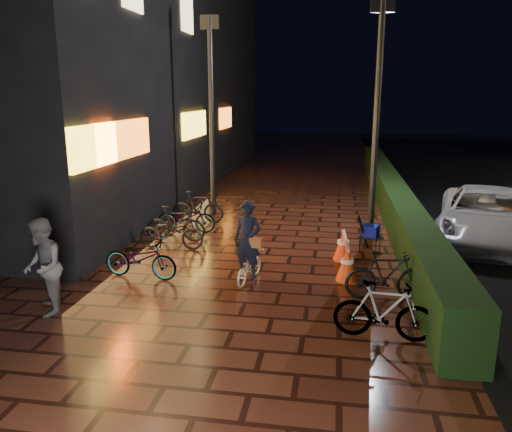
% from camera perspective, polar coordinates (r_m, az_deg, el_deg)
% --- Properties ---
extents(ground, '(80.00, 80.00, 0.00)m').
position_cam_1_polar(ground, '(9.11, -1.23, -9.88)').
color(ground, '#381911').
rests_on(ground, ground).
extents(hedge, '(0.70, 20.00, 1.00)m').
position_cam_1_polar(hedge, '(16.60, 15.17, 2.36)').
color(hedge, black).
rests_on(hedge, ground).
extents(bystander_person, '(0.95, 1.02, 1.67)m').
position_cam_1_polar(bystander_person, '(9.12, -23.21, -5.39)').
color(bystander_person, slate).
rests_on(bystander_person, ground).
extents(van, '(3.33, 5.23, 1.34)m').
position_cam_1_polar(van, '(13.75, 24.82, -0.01)').
color(van, silver).
rests_on(van, ground).
extents(storefront_block, '(12.09, 22.00, 9.00)m').
position_cam_1_polar(storefront_block, '(22.59, -20.77, 15.09)').
color(storefront_block, black).
rests_on(storefront_block, ground).
extents(lamp_post_hedge, '(0.56, 0.17, 5.88)m').
position_cam_1_polar(lamp_post_hedge, '(12.71, 13.65, 11.52)').
color(lamp_post_hedge, black).
rests_on(lamp_post_hedge, ground).
extents(lamp_post_sf, '(0.55, 0.16, 5.85)m').
position_cam_1_polar(lamp_post_sf, '(15.29, -5.11, 12.11)').
color(lamp_post_sf, black).
rests_on(lamp_post_sf, ground).
extents(cyclist, '(0.66, 1.22, 1.66)m').
position_cam_1_polar(cyclist, '(9.86, -0.89, -4.17)').
color(cyclist, silver).
rests_on(cyclist, ground).
extents(traffic_barrier, '(0.50, 1.72, 0.69)m').
position_cam_1_polar(traffic_barrier, '(10.78, 10.13, -4.32)').
color(traffic_barrier, '#F53B0C').
rests_on(traffic_barrier, ground).
extents(cart_assembly, '(0.65, 0.56, 0.93)m').
position_cam_1_polar(cart_assembly, '(12.08, 12.88, -1.83)').
color(cart_assembly, black).
rests_on(cart_assembly, ground).
extents(parked_bikes_storefront, '(1.72, 5.14, 0.92)m').
position_cam_1_polar(parked_bikes_storefront, '(12.62, -9.16, -1.19)').
color(parked_bikes_storefront, black).
rests_on(parked_bikes_storefront, ground).
extents(parked_bikes_hedge, '(1.75, 2.19, 0.92)m').
position_cam_1_polar(parked_bikes_hedge, '(8.67, 14.60, -8.33)').
color(parked_bikes_hedge, black).
rests_on(parked_bikes_hedge, ground).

